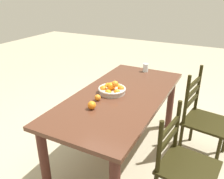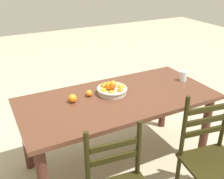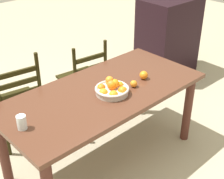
{
  "view_description": "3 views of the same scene",
  "coord_description": "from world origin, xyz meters",
  "px_view_note": "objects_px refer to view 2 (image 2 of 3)",
  "views": [
    {
      "loc": [
        1.98,
        0.92,
        1.78
      ],
      "look_at": [
        0.01,
        -0.09,
        0.8
      ],
      "focal_mm": 37.51,
      "sensor_mm": 36.0,
      "label": 1
    },
    {
      "loc": [
        1.05,
        1.92,
        1.89
      ],
      "look_at": [
        0.01,
        -0.09,
        0.8
      ],
      "focal_mm": 42.78,
      "sensor_mm": 36.0,
      "label": 2
    },
    {
      "loc": [
        -1.59,
        -1.8,
        2.14
      ],
      "look_at": [
        0.01,
        -0.09,
        0.8
      ],
      "focal_mm": 51.97,
      "sensor_mm": 36.0,
      "label": 3
    }
  ],
  "objects_px": {
    "fruit_bowl": "(112,89)",
    "orange_loose_0": "(73,98)",
    "chair_by_cabinet": "(211,159)",
    "dining_table": "(118,108)",
    "drinking_glass": "(183,76)",
    "orange_loose_1": "(89,93)"
  },
  "relations": [
    {
      "from": "dining_table",
      "to": "fruit_bowl",
      "type": "relative_size",
      "value": 6.28
    },
    {
      "from": "orange_loose_1",
      "to": "dining_table",
      "type": "bearing_deg",
      "value": 149.1
    },
    {
      "from": "orange_loose_0",
      "to": "orange_loose_1",
      "type": "xyz_separation_m",
      "value": [
        -0.17,
        -0.04,
        -0.01
      ]
    },
    {
      "from": "dining_table",
      "to": "fruit_bowl",
      "type": "bearing_deg",
      "value": -80.97
    },
    {
      "from": "fruit_bowl",
      "to": "orange_loose_0",
      "type": "height_order",
      "value": "fruit_bowl"
    },
    {
      "from": "dining_table",
      "to": "drinking_glass",
      "type": "xyz_separation_m",
      "value": [
        -0.78,
        -0.01,
        0.17
      ]
    },
    {
      "from": "dining_table",
      "to": "orange_loose_0",
      "type": "relative_size",
      "value": 23.89
    },
    {
      "from": "dining_table",
      "to": "orange_loose_1",
      "type": "bearing_deg",
      "value": -30.9
    },
    {
      "from": "dining_table",
      "to": "chair_by_cabinet",
      "type": "height_order",
      "value": "chair_by_cabinet"
    },
    {
      "from": "fruit_bowl",
      "to": "drinking_glass",
      "type": "height_order",
      "value": "fruit_bowl"
    },
    {
      "from": "dining_table",
      "to": "chair_by_cabinet",
      "type": "bearing_deg",
      "value": 118.37
    },
    {
      "from": "chair_by_cabinet",
      "to": "fruit_bowl",
      "type": "relative_size",
      "value": 3.42
    },
    {
      "from": "chair_by_cabinet",
      "to": "drinking_glass",
      "type": "bearing_deg",
      "value": 74.7
    },
    {
      "from": "drinking_glass",
      "to": "chair_by_cabinet",
      "type": "bearing_deg",
      "value": 66.14
    },
    {
      "from": "orange_loose_0",
      "to": "drinking_glass",
      "type": "xyz_separation_m",
      "value": [
        -1.19,
        0.08,
        0.02
      ]
    },
    {
      "from": "fruit_bowl",
      "to": "orange_loose_1",
      "type": "distance_m",
      "value": 0.22
    },
    {
      "from": "orange_loose_1",
      "to": "drinking_glass",
      "type": "xyz_separation_m",
      "value": [
        -1.01,
        0.12,
        0.02
      ]
    },
    {
      "from": "chair_by_cabinet",
      "to": "fruit_bowl",
      "type": "bearing_deg",
      "value": 125.09
    },
    {
      "from": "chair_by_cabinet",
      "to": "orange_loose_0",
      "type": "relative_size",
      "value": 12.99
    },
    {
      "from": "chair_by_cabinet",
      "to": "orange_loose_1",
      "type": "relative_size",
      "value": 16.12
    },
    {
      "from": "orange_loose_0",
      "to": "chair_by_cabinet",
      "type": "bearing_deg",
      "value": 133.19
    },
    {
      "from": "dining_table",
      "to": "orange_loose_1",
      "type": "height_order",
      "value": "orange_loose_1"
    }
  ]
}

